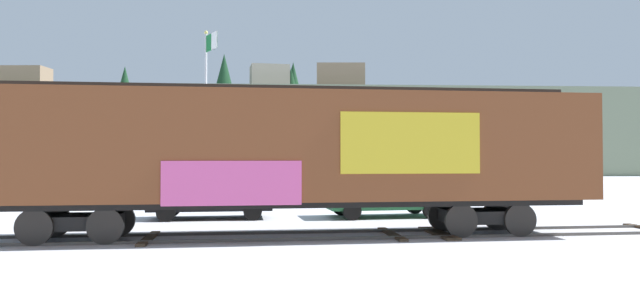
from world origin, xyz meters
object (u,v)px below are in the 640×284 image
at_px(freight_car, 289,149).
at_px(parked_car_black, 210,196).
at_px(flagpole, 208,91).
at_px(parked_car_green, 384,194).

distance_m(freight_car, parked_car_black, 5.85).
bearing_deg(flagpole, freight_car, -72.53).
bearing_deg(parked_car_black, freight_car, -60.29).
xyz_separation_m(freight_car, flagpole, (-3.92, 12.46, 3.01)).
bearing_deg(parked_car_black, parked_car_green, 1.59).
bearing_deg(freight_car, parked_car_green, 55.21).
xyz_separation_m(flagpole, parked_car_green, (7.44, -7.40, -4.57)).
bearing_deg(parked_car_black, flagpole, 98.52).
bearing_deg(freight_car, parked_car_black, 119.71).
bearing_deg(parked_car_green, freight_car, -124.79).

